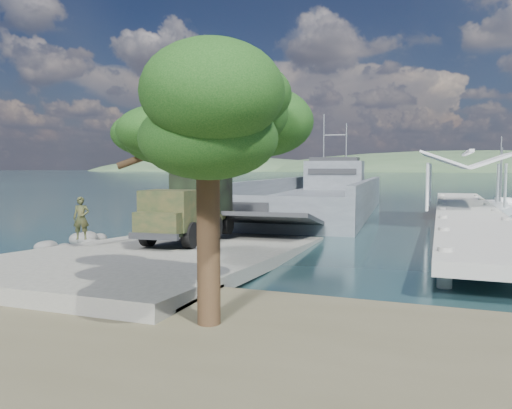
# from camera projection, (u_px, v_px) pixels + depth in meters

# --- Properties ---
(ground) EXTENTS (1400.00, 1400.00, 0.00)m
(ground) POSITION_uv_depth(u_px,v_px,m) (177.00, 257.00, 22.75)
(ground) COLOR #1A3840
(ground) RESTS_ON ground
(boat_ramp) EXTENTS (10.00, 18.00, 0.50)m
(boat_ramp) POSITION_uv_depth(u_px,v_px,m) (166.00, 255.00, 21.79)
(boat_ramp) COLOR slate
(boat_ramp) RESTS_ON ground
(shoreline_rocks) EXTENTS (3.20, 5.60, 0.90)m
(shoreline_rocks) POSITION_uv_depth(u_px,v_px,m) (75.00, 248.00, 25.36)
(shoreline_rocks) COLOR #535351
(shoreline_rocks) RESTS_ON ground
(distant_headlands) EXTENTS (1000.00, 240.00, 48.00)m
(distant_headlands) POSITION_uv_depth(u_px,v_px,m) (479.00, 172.00, 529.45)
(distant_headlands) COLOR #375233
(distant_headlands) RESTS_ON ground
(pier) EXTENTS (6.40, 44.00, 6.10)m
(pier) POSITION_uv_depth(u_px,v_px,m) (466.00, 202.00, 35.70)
(pier) COLOR #AEADA4
(pier) RESTS_ON ground
(landing_craft) EXTENTS (11.26, 36.71, 10.77)m
(landing_craft) POSITION_uv_depth(u_px,v_px,m) (319.00, 203.00, 45.03)
(landing_craft) COLOR #4C5359
(landing_craft) RESTS_ON ground
(military_truck) EXTENTS (2.88, 7.63, 3.47)m
(military_truck) POSITION_uv_depth(u_px,v_px,m) (192.00, 205.00, 24.86)
(military_truck) COLOR black
(military_truck) RESTS_ON boat_ramp
(soldier) EXTENTS (0.83, 0.74, 1.90)m
(soldier) POSITION_uv_depth(u_px,v_px,m) (81.00, 227.00, 22.13)
(soldier) COLOR #1D2F1A
(soldier) RESTS_ON boat_ramp
(sailboat_near) EXTENTS (3.18, 5.92, 6.93)m
(sailboat_near) POSITION_uv_depth(u_px,v_px,m) (499.00, 211.00, 42.69)
(sailboat_near) COLOR white
(sailboat_near) RESTS_ON ground
(sailboat_far) EXTENTS (2.94, 5.40, 6.32)m
(sailboat_far) POSITION_uv_depth(u_px,v_px,m) (501.00, 205.00, 50.77)
(sailboat_far) COLOR white
(sailboat_far) RESTS_ON ground
(overhang_tree) EXTENTS (6.91, 6.36, 6.27)m
(overhang_tree) POSITION_uv_depth(u_px,v_px,m) (198.00, 128.00, 11.94)
(overhang_tree) COLOR #3A2417
(overhang_tree) RESTS_ON ground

